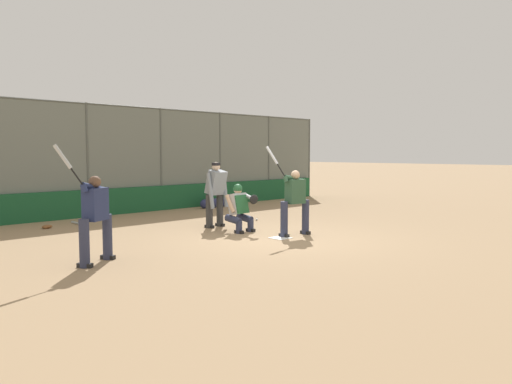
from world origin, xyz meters
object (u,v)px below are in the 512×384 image
Objects in this scene: umpire_home at (216,192)px; batter_on_deck at (95,216)px; batter_at_plate at (295,200)px; equipment_bag_dugout_side at (215,203)px; spare_bat_by_padding at (77,223)px; fielding_glove_on_dirt at (47,227)px; baseball_loose at (257,220)px; catcher_behind_plate at (240,207)px.

umpire_home is 4.89m from batter_on_deck.
batter_at_plate is 6.92m from equipment_bag_dugout_side.
spare_bat_by_padding is 0.60× the size of equipment_bag_dugout_side.
spare_bat_by_padding is (2.49, -3.27, -0.94)m from umpire_home.
batter_at_plate is at bearing 95.21° from umpire_home.
fielding_glove_on_dirt is at bearing -47.43° from umpire_home.
fielding_glove_on_dirt is at bearing 7.24° from equipment_bag_dugout_side.
batter_at_plate reaches higher than umpire_home.
fielding_glove_on_dirt is at bearing -29.29° from baseball_loose.
fielding_glove_on_dirt is 0.20× the size of equipment_bag_dugout_side.
umpire_home is 1.96m from baseball_loose.
umpire_home is 5.10m from equipment_bag_dugout_side.
batter_at_plate is at bearing 125.63° from fielding_glove_on_dirt.
baseball_loose is at bearing 178.52° from umpire_home.
baseball_loose is at bearing -109.80° from batter_at_plate.
umpire_home is 1.30× the size of equipment_bag_dugout_side.
batter_on_deck reaches higher than fielding_glove_on_dirt.
catcher_behind_plate is 0.90× the size of equipment_bag_dugout_side.
fielding_glove_on_dirt is (3.36, -4.09, -0.60)m from catcher_behind_plate.
catcher_behind_plate is 4.44× the size of fielding_glove_on_dirt.
catcher_behind_plate is at bearing 161.66° from batter_on_deck.
fielding_glove_on_dirt is 6.71m from equipment_bag_dugout_side.
umpire_home is (0.49, -2.44, 0.08)m from batter_at_plate.
fielding_glove_on_dirt is at bearing -131.43° from batter_on_deck.
baseball_loose is (-4.20, 3.13, 0.00)m from spare_bat_by_padding.
batter_on_deck reaches higher than equipment_bag_dugout_side.
equipment_bag_dugout_side is at bearing -135.78° from umpire_home.
batter_on_deck is 29.80× the size of baseball_loose.
umpire_home is 0.81× the size of batter_on_deck.
batter_at_plate is at bearing 66.60° from equipment_bag_dugout_side.
spare_bat_by_padding is 0.98m from fielding_glove_on_dirt.
umpire_home is at bearing 173.77° from batter_on_deck.
catcher_behind_plate is 4.51m from batter_on_deck.
batter_at_plate is 1.78× the size of catcher_behind_plate.
umpire_home is 4.67m from fielding_glove_on_dirt.
batter_on_deck is 7.87× the size of fielding_glove_on_dirt.
spare_bat_by_padding is at bearing -56.77° from batter_at_plate.
batter_on_deck is 2.66× the size of spare_bat_by_padding.
batter_at_plate reaches higher than equipment_bag_dugout_side.
equipment_bag_dugout_side is (-3.22, -3.87, -0.80)m from umpire_home.
batter_at_plate is at bearing -152.05° from spare_bat_by_padding.
batter_on_deck reaches higher than spare_bat_by_padding.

